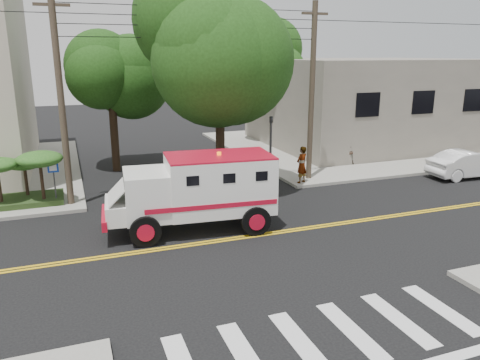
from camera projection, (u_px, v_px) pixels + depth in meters
name	position (u px, v px, depth m)	size (l,w,h in m)	color
ground	(237.00, 238.00, 17.11)	(100.00, 100.00, 0.00)	black
sidewalk_ne	(348.00, 145.00, 33.85)	(17.00, 17.00, 0.15)	gray
building_right	(364.00, 101.00, 33.99)	(14.00, 12.00, 6.00)	slate
utility_pole_left	(61.00, 104.00, 19.47)	(0.28, 0.28, 9.00)	#382D23
utility_pole_right	(312.00, 95.00, 23.66)	(0.28, 0.28, 9.00)	#382D23
tree_main	(230.00, 38.00, 21.48)	(6.08, 5.70, 9.85)	black
tree_left	(116.00, 69.00, 25.36)	(4.48, 4.20, 7.70)	black
tree_right	(278.00, 60.00, 32.75)	(4.80, 4.50, 8.20)	black
traffic_signal	(271.00, 144.00, 22.87)	(0.15, 0.18, 3.60)	#3F3F42
accessibility_sign	(54.00, 177.00, 20.24)	(0.45, 0.10, 2.02)	#3F3F42
palm_planter	(23.00, 171.00, 20.16)	(3.52, 2.63, 2.36)	#1E3314
armored_truck	(198.00, 188.00, 17.57)	(6.50, 3.03, 2.88)	white
parked_sedan	(468.00, 164.00, 25.32)	(1.57, 4.49, 1.48)	silver
pedestrian_a	(302.00, 165.00, 23.65)	(0.69, 0.45, 1.88)	gray
pedestrian_b	(349.00, 151.00, 27.71)	(0.76, 0.59, 1.57)	gray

